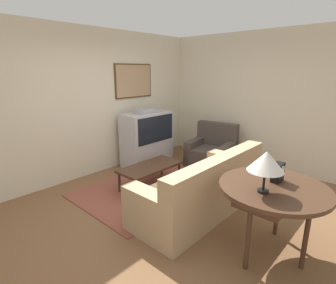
# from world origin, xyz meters

# --- Properties ---
(ground_plane) EXTENTS (12.00, 12.00, 0.00)m
(ground_plane) POSITION_xyz_m (0.00, 0.00, 0.00)
(ground_plane) COLOR brown
(wall_back) EXTENTS (12.00, 0.10, 2.70)m
(wall_back) POSITION_xyz_m (0.01, 2.13, 1.35)
(wall_back) COLOR beige
(wall_back) RESTS_ON ground_plane
(wall_right) EXTENTS (0.06, 12.00, 2.70)m
(wall_right) POSITION_xyz_m (2.63, 0.00, 1.35)
(wall_right) COLOR beige
(wall_right) RESTS_ON ground_plane
(area_rug) EXTENTS (2.57, 1.67, 0.01)m
(area_rug) POSITION_xyz_m (0.40, 0.80, 0.01)
(area_rug) COLOR brown
(area_rug) RESTS_ON ground_plane
(tv) EXTENTS (1.06, 0.55, 1.19)m
(tv) POSITION_xyz_m (1.09, 1.71, 0.57)
(tv) COLOR #B7B7BC
(tv) RESTS_ON ground_plane
(couch) EXTENTS (2.09, 0.85, 0.87)m
(couch) POSITION_xyz_m (0.26, -0.29, 0.31)
(couch) COLOR tan
(couch) RESTS_ON ground_plane
(armchair) EXTENTS (0.95, 1.01, 0.87)m
(armchair) POSITION_xyz_m (1.97, 0.66, 0.28)
(armchair) COLOR #473D38
(armchair) RESTS_ON ground_plane
(coffee_table) EXTENTS (1.10, 0.53, 0.39)m
(coffee_table) POSITION_xyz_m (0.33, 0.83, 0.35)
(coffee_table) COLOR #472D1E
(coffee_table) RESTS_ON ground_plane
(console_table) EXTENTS (1.12, 1.12, 0.80)m
(console_table) POSITION_xyz_m (0.03, -1.34, 0.73)
(console_table) COLOR #472D1E
(console_table) RESTS_ON ground_plane
(table_lamp) EXTENTS (0.35, 0.35, 0.42)m
(table_lamp) POSITION_xyz_m (-0.19, -1.31, 1.12)
(table_lamp) COLOR black
(table_lamp) RESTS_ON console_table
(mantel_clock) EXTENTS (0.16, 0.10, 0.20)m
(mantel_clock) POSITION_xyz_m (0.17, -1.31, 0.90)
(mantel_clock) COLOR black
(mantel_clock) RESTS_ON console_table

